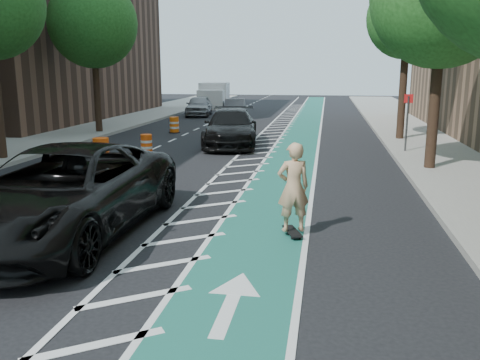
% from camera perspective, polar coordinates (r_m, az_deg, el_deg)
% --- Properties ---
extents(ground, '(120.00, 120.00, 0.00)m').
position_cam_1_polar(ground, '(11.20, -13.72, -6.12)').
color(ground, black).
rests_on(ground, ground).
extents(bike_lane, '(2.00, 90.00, 0.01)m').
position_cam_1_polar(bike_lane, '(20.07, 5.72, 2.34)').
color(bike_lane, '#1B5E4E').
rests_on(bike_lane, ground).
extents(buffer_strip, '(1.40, 90.00, 0.01)m').
position_cam_1_polar(buffer_strip, '(20.22, 1.47, 2.48)').
color(buffer_strip, silver).
rests_on(buffer_strip, ground).
extents(sidewalk_right, '(5.00, 90.00, 0.15)m').
position_cam_1_polar(sidewalk_right, '(20.67, 24.01, 1.81)').
color(sidewalk_right, gray).
rests_on(sidewalk_right, ground).
extents(sidewalk_left, '(5.00, 90.00, 0.15)m').
position_cam_1_polar(sidewalk_left, '(24.33, -25.15, 3.15)').
color(sidewalk_left, gray).
rests_on(sidewalk_left, ground).
extents(curb_right, '(0.12, 90.00, 0.16)m').
position_cam_1_polar(curb_right, '(20.19, 17.27, 2.12)').
color(curb_right, gray).
rests_on(curb_right, ground).
extents(curb_left, '(0.12, 90.00, 0.16)m').
position_cam_1_polar(curb_left, '(23.02, -20.13, 3.13)').
color(curb_left, gray).
rests_on(curb_left, ground).
extents(tree_r_d, '(4.20, 4.20, 7.90)m').
position_cam_1_polar(tree_r_d, '(26.06, 18.31, 16.83)').
color(tree_r_d, '#382619').
rests_on(tree_r_d, ground).
extents(tree_l_d, '(4.20, 4.20, 7.90)m').
position_cam_1_polar(tree_l_d, '(28.57, -16.41, 16.50)').
color(tree_l_d, '#382619').
rests_on(tree_l_d, ground).
extents(sign_post, '(0.35, 0.08, 2.47)m').
position_cam_1_polar(sign_post, '(22.07, 18.25, 6.22)').
color(sign_post, '#4C4C4C').
rests_on(sign_post, ground).
extents(skateboard, '(0.50, 0.86, 0.11)m').
position_cam_1_polar(skateboard, '(10.94, 5.89, -5.77)').
color(skateboard, black).
rests_on(skateboard, ground).
extents(skateboarder, '(0.81, 0.66, 1.90)m').
position_cam_1_polar(skateboarder, '(10.68, 6.00, -0.81)').
color(skateboarder, tan).
rests_on(skateboarder, skateboard).
extents(suv_near, '(3.23, 6.84, 1.89)m').
position_cam_1_polar(suv_near, '(11.32, -19.28, -1.29)').
color(suv_near, black).
rests_on(suv_near, ground).
extents(suv_far, '(3.05, 5.99, 1.67)m').
position_cam_1_polar(suv_far, '(23.52, -1.02, 5.91)').
color(suv_far, black).
rests_on(suv_far, ground).
extents(car_silver, '(2.36, 4.63, 1.51)m').
position_cam_1_polar(car_silver, '(38.86, -4.62, 8.32)').
color(car_silver, '#939498').
rests_on(car_silver, ground).
extents(car_grey, '(1.82, 4.14, 1.32)m').
position_cam_1_polar(car_grey, '(37.33, -0.60, 8.05)').
color(car_grey, '#545358').
rests_on(car_grey, ground).
extents(box_truck, '(2.88, 5.57, 2.24)m').
position_cam_1_polar(box_truck, '(46.73, -2.97, 9.37)').
color(box_truck, white).
rests_on(box_truck, ground).
extents(barrel_a, '(0.74, 0.74, 1.01)m').
position_cam_1_polar(barrel_a, '(19.38, -15.30, 3.01)').
color(barrel_a, '#FF530D').
rests_on(barrel_a, ground).
extents(barrel_b, '(0.60, 0.60, 0.82)m').
position_cam_1_polar(barrel_b, '(21.57, -10.45, 3.92)').
color(barrel_b, '#FF540D').
rests_on(barrel_b, ground).
extents(barrel_c, '(0.64, 0.64, 0.87)m').
position_cam_1_polar(barrel_c, '(28.57, -7.39, 6.12)').
color(barrel_c, '#FF650D').
rests_on(barrel_c, ground).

